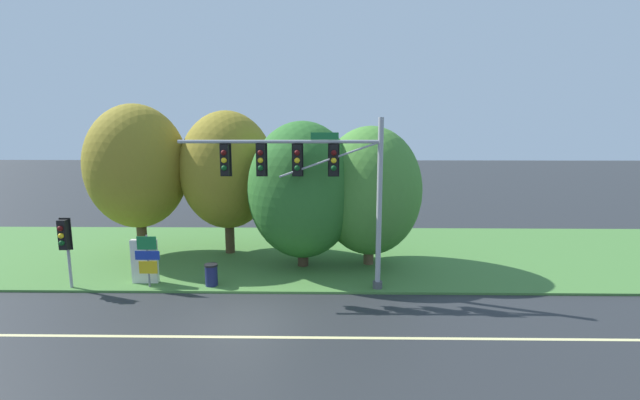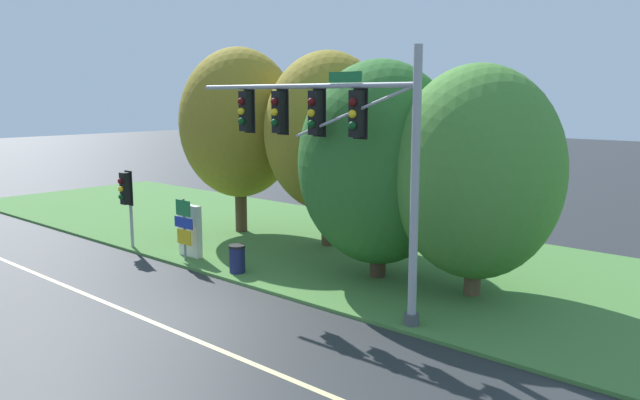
{
  "view_description": "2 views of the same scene",
  "coord_description": "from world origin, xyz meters",
  "px_view_note": "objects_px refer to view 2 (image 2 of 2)",
  "views": [
    {
      "loc": [
        2.95,
        -14.06,
        6.62
      ],
      "look_at": [
        2.67,
        3.84,
        3.67
      ],
      "focal_mm": 24.0,
      "sensor_mm": 36.0,
      "label": 1
    },
    {
      "loc": [
        13.44,
        -9.98,
        5.87
      ],
      "look_at": [
        1.13,
        3.87,
        2.79
      ],
      "focal_mm": 35.0,
      "sensor_mm": 36.0,
      "label": 2
    }
  ],
  "objects_px": {
    "tree_left_of_mast": "(328,132)",
    "pedestrian_signal_near_kerb": "(126,193)",
    "tree_nearest_road": "(239,123)",
    "tree_mid_verge": "(477,173)",
    "tree_behind_signpost": "(379,163)",
    "info_kiosk": "(190,231)",
    "route_sign_post": "(184,224)",
    "traffic_signal_mast": "(331,135)",
    "trash_bin": "(237,259)"
  },
  "relations": [
    {
      "from": "tree_left_of_mast",
      "to": "pedestrian_signal_near_kerb",
      "type": "bearing_deg",
      "value": -135.42
    },
    {
      "from": "pedestrian_signal_near_kerb",
      "to": "tree_nearest_road",
      "type": "relative_size",
      "value": 0.38
    },
    {
      "from": "pedestrian_signal_near_kerb",
      "to": "tree_mid_verge",
      "type": "xyz_separation_m",
      "value": [
        12.75,
        3.58,
        1.47
      ]
    },
    {
      "from": "tree_left_of_mast",
      "to": "tree_nearest_road",
      "type": "bearing_deg",
      "value": -173.28
    },
    {
      "from": "pedestrian_signal_near_kerb",
      "to": "tree_left_of_mast",
      "type": "distance_m",
      "value": 8.06
    },
    {
      "from": "tree_behind_signpost",
      "to": "info_kiosk",
      "type": "xyz_separation_m",
      "value": [
        -6.67,
        -2.46,
        -2.75
      ]
    },
    {
      "from": "route_sign_post",
      "to": "tree_mid_verge",
      "type": "bearing_deg",
      "value": 19.25
    },
    {
      "from": "tree_mid_verge",
      "to": "info_kiosk",
      "type": "height_order",
      "value": "tree_mid_verge"
    },
    {
      "from": "route_sign_post",
      "to": "info_kiosk",
      "type": "relative_size",
      "value": 1.17
    },
    {
      "from": "route_sign_post",
      "to": "tree_left_of_mast",
      "type": "relative_size",
      "value": 0.3
    },
    {
      "from": "tree_nearest_road",
      "to": "tree_left_of_mast",
      "type": "height_order",
      "value": "tree_nearest_road"
    },
    {
      "from": "tree_nearest_road",
      "to": "tree_mid_verge",
      "type": "distance_m",
      "value": 11.86
    },
    {
      "from": "tree_behind_signpost",
      "to": "info_kiosk",
      "type": "relative_size",
      "value": 3.65
    },
    {
      "from": "pedestrian_signal_near_kerb",
      "to": "route_sign_post",
      "type": "relative_size",
      "value": 1.34
    },
    {
      "from": "traffic_signal_mast",
      "to": "trash_bin",
      "type": "bearing_deg",
      "value": 177.06
    },
    {
      "from": "info_kiosk",
      "to": "tree_behind_signpost",
      "type": "bearing_deg",
      "value": 20.23
    },
    {
      "from": "tree_left_of_mast",
      "to": "tree_behind_signpost",
      "type": "distance_m",
      "value": 4.64
    },
    {
      "from": "tree_nearest_road",
      "to": "trash_bin",
      "type": "xyz_separation_m",
      "value": [
        4.8,
        -4.4,
        -4.19
      ]
    },
    {
      "from": "traffic_signal_mast",
      "to": "tree_nearest_road",
      "type": "relative_size",
      "value": 1.05
    },
    {
      "from": "tree_mid_verge",
      "to": "trash_bin",
      "type": "distance_m",
      "value": 8.22
    },
    {
      "from": "traffic_signal_mast",
      "to": "pedestrian_signal_near_kerb",
      "type": "bearing_deg",
      "value": -178.43
    },
    {
      "from": "tree_behind_signpost",
      "to": "traffic_signal_mast",
      "type": "bearing_deg",
      "value": -80.03
    },
    {
      "from": "tree_behind_signpost",
      "to": "tree_left_of_mast",
      "type": "bearing_deg",
      "value": 151.79
    },
    {
      "from": "tree_nearest_road",
      "to": "info_kiosk",
      "type": "bearing_deg",
      "value": -65.47
    },
    {
      "from": "trash_bin",
      "to": "info_kiosk",
      "type": "bearing_deg",
      "value": 174.13
    },
    {
      "from": "pedestrian_signal_near_kerb",
      "to": "info_kiosk",
      "type": "bearing_deg",
      "value": 15.51
    },
    {
      "from": "tree_mid_verge",
      "to": "tree_left_of_mast",
      "type": "bearing_deg",
      "value": 165.76
    },
    {
      "from": "tree_behind_signpost",
      "to": "info_kiosk",
      "type": "height_order",
      "value": "tree_behind_signpost"
    },
    {
      "from": "tree_mid_verge",
      "to": "route_sign_post",
      "type": "bearing_deg",
      "value": -160.75
    },
    {
      "from": "tree_nearest_road",
      "to": "trash_bin",
      "type": "relative_size",
      "value": 8.41
    },
    {
      "from": "route_sign_post",
      "to": "tree_behind_signpost",
      "type": "distance_m",
      "value": 7.37
    },
    {
      "from": "info_kiosk",
      "to": "tree_nearest_road",
      "type": "bearing_deg",
      "value": 114.53
    },
    {
      "from": "tree_left_of_mast",
      "to": "info_kiosk",
      "type": "distance_m",
      "value": 6.36
    },
    {
      "from": "pedestrian_signal_near_kerb",
      "to": "tree_left_of_mast",
      "type": "bearing_deg",
      "value": 44.58
    },
    {
      "from": "traffic_signal_mast",
      "to": "route_sign_post",
      "type": "height_order",
      "value": "traffic_signal_mast"
    },
    {
      "from": "trash_bin",
      "to": "traffic_signal_mast",
      "type": "bearing_deg",
      "value": -2.94
    },
    {
      "from": "traffic_signal_mast",
      "to": "info_kiosk",
      "type": "height_order",
      "value": "traffic_signal_mast"
    },
    {
      "from": "pedestrian_signal_near_kerb",
      "to": "tree_nearest_road",
      "type": "height_order",
      "value": "tree_nearest_road"
    },
    {
      "from": "tree_behind_signpost",
      "to": "tree_mid_verge",
      "type": "distance_m",
      "value": 3.22
    },
    {
      "from": "route_sign_post",
      "to": "info_kiosk",
      "type": "bearing_deg",
      "value": 124.72
    },
    {
      "from": "tree_left_of_mast",
      "to": "trash_bin",
      "type": "relative_size",
      "value": 8.07
    },
    {
      "from": "tree_mid_verge",
      "to": "tree_behind_signpost",
      "type": "bearing_deg",
      "value": -174.14
    },
    {
      "from": "tree_behind_signpost",
      "to": "tree_mid_verge",
      "type": "xyz_separation_m",
      "value": [
        3.21,
        0.33,
        -0.08
      ]
    },
    {
      "from": "info_kiosk",
      "to": "trash_bin",
      "type": "height_order",
      "value": "info_kiosk"
    },
    {
      "from": "tree_behind_signpost",
      "to": "tree_mid_verge",
      "type": "height_order",
      "value": "tree_behind_signpost"
    },
    {
      "from": "route_sign_post",
      "to": "tree_left_of_mast",
      "type": "xyz_separation_m",
      "value": [
        2.26,
        5.16,
        3.12
      ]
    },
    {
      "from": "tree_behind_signpost",
      "to": "tree_mid_verge",
      "type": "relative_size",
      "value": 1.03
    },
    {
      "from": "tree_nearest_road",
      "to": "tree_mid_verge",
      "type": "height_order",
      "value": "tree_nearest_road"
    },
    {
      "from": "traffic_signal_mast",
      "to": "pedestrian_signal_near_kerb",
      "type": "distance_m",
      "value": 10.4
    },
    {
      "from": "route_sign_post",
      "to": "info_kiosk",
      "type": "distance_m",
      "value": 0.75
    }
  ]
}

